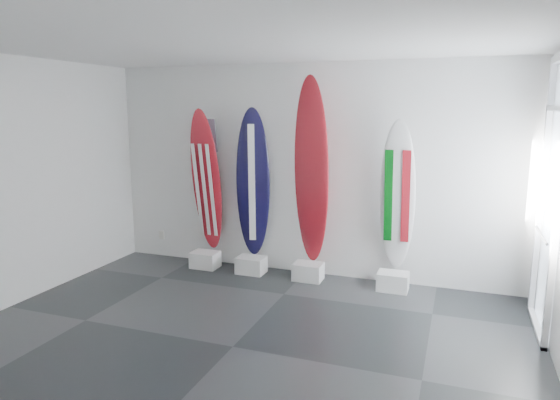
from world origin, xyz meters
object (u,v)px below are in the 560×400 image
at_px(surfboard_navy, 253,183).
at_px(surfboard_swiss, 311,171).
at_px(surfboard_usa, 206,181).
at_px(surfboard_italy, 397,197).

height_order(surfboard_navy, surfboard_swiss, surfboard_swiss).
bearing_deg(surfboard_usa, surfboard_navy, 4.57).
height_order(surfboard_navy, surfboard_italy, surfboard_navy).
bearing_deg(surfboard_navy, surfboard_usa, 165.51).
bearing_deg(surfboard_usa, surfboard_swiss, 4.57).
bearing_deg(surfboard_usa, surfboard_italy, 4.57).
distance_m(surfboard_usa, surfboard_navy, 0.76).
xyz_separation_m(surfboard_navy, surfboard_swiss, (0.87, 0.00, 0.21)).
relative_size(surfboard_usa, surfboard_navy, 1.00).
relative_size(surfboard_usa, surfboard_swiss, 0.84).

